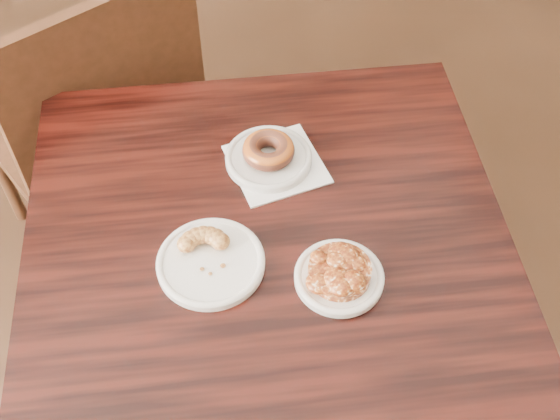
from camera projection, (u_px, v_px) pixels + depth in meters
name	position (u px, v px, depth m)	size (l,w,h in m)	color
floor	(353.00, 336.00, 1.90)	(5.00, 5.00, 0.00)	black
cafe_table	(270.00, 343.00, 1.47)	(0.82, 0.82, 0.75)	black
chair_far	(82.00, 116.00, 1.79)	(0.51, 0.51, 0.90)	black
napkin	(277.00, 164.00, 1.28)	(0.16, 0.16, 0.00)	white
plate_donut	(269.00, 159.00, 1.28)	(0.16, 0.16, 0.01)	silver
plate_cruller	(211.00, 263.00, 1.14)	(0.18, 0.18, 0.01)	white
plate_fritter	(339.00, 277.00, 1.12)	(0.14, 0.14, 0.01)	white
glazed_donut	(268.00, 150.00, 1.26)	(0.09, 0.09, 0.03)	brown
apple_fritter	(340.00, 270.00, 1.10)	(0.14, 0.14, 0.03)	#471607
cruller_fragment	(210.00, 256.00, 1.12)	(0.11, 0.11, 0.03)	#603013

